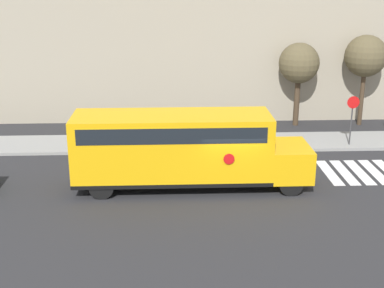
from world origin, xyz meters
TOP-DOWN VIEW (x-y plane):
  - ground_plane at (0.00, 0.00)m, footprint 60.00×60.00m
  - sidewalk_strip at (0.00, 6.50)m, footprint 44.00×3.00m
  - building_backdrop at (0.00, 13.00)m, footprint 32.00×4.00m
  - crosswalk_stripes at (6.15, 2.00)m, footprint 3.30×3.20m
  - school_bus at (-2.05, 0.60)m, footprint 9.85×2.57m
  - stop_sign at (6.86, 5.63)m, footprint 0.63×0.10m
  - tree_near_sidewalk at (5.02, 10.00)m, footprint 2.35×2.35m
  - tree_far_sidewalk at (8.87, 9.91)m, footprint 2.42×2.42m

SIDE VIEW (x-z plane):
  - ground_plane at x=0.00m, z-range 0.00..0.00m
  - crosswalk_stripes at x=6.15m, z-range 0.00..0.01m
  - sidewalk_strip at x=0.00m, z-range 0.00..0.15m
  - stop_sign at x=6.86m, z-range 0.40..3.13m
  - school_bus at x=-2.05m, z-range 0.23..3.41m
  - tree_near_sidewalk at x=5.02m, z-range 1.22..6.12m
  - tree_far_sidewalk at x=8.87m, z-range 1.42..6.75m
  - building_backdrop at x=0.00m, z-range 0.00..11.62m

